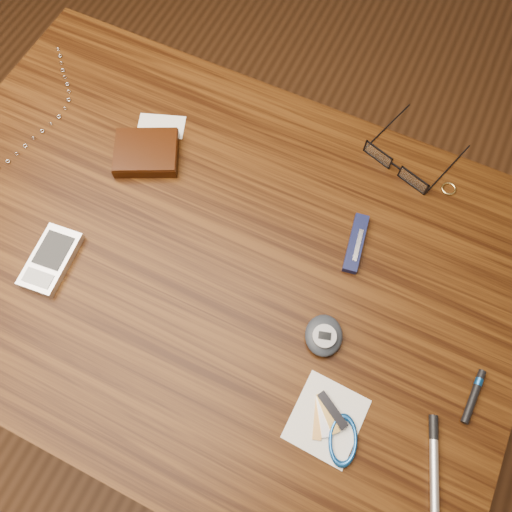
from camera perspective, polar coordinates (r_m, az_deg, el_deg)
The scene contains 11 objects.
ground at distance 1.51m, azimuth -3.04°, elevation -10.91°, with size 3.80×3.80×0.00m, color #472814.
desk at distance 0.88m, azimuth -5.10°, elevation -2.36°, with size 1.00×0.70×0.75m.
wallet_and_card at distance 0.88m, azimuth -12.40°, elevation 11.54°, with size 0.13×0.16×0.02m.
eyeglasses at distance 0.88m, azimuth 15.92°, elevation 9.98°, with size 0.16×0.17×0.03m.
gold_ring at distance 0.90m, azimuth 21.16°, elevation 7.19°, with size 0.03×0.03×0.00m, color #DFC06A.
pda_phone at distance 0.84m, azimuth -22.39°, elevation -0.38°, with size 0.07×0.11×0.02m.
pedometer at distance 0.74m, azimuth 7.75°, elevation -8.98°, with size 0.07×0.08×0.03m.
notepad_keys at distance 0.73m, azimuth 9.00°, elevation -18.97°, with size 0.11×0.11×0.01m.
pocket_knife at distance 0.80m, azimuth 11.34°, elevation 1.45°, with size 0.04×0.10×0.01m.
silver_pen at distance 0.76m, azimuth 19.69°, elevation -21.45°, with size 0.06×0.14×0.01m.
black_blue_pen at distance 0.79m, azimuth 23.67°, elevation -14.30°, with size 0.01×0.08×0.01m.
Camera 1 is at (0.20, -0.24, 1.47)m, focal length 35.00 mm.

